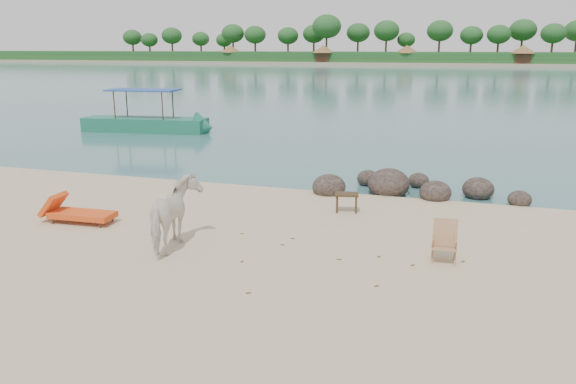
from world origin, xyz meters
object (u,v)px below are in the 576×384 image
Objects in this scene: boulders at (403,188)px; lounge_chair at (82,212)px; deck_chair at (444,244)px; boat_near at (143,97)px; cow at (175,216)px; side_table at (347,204)px.

boulders reaches higher than lounge_chair.
boulders is 7.45× the size of deck_chair.
lounge_chair is at bearing -71.21° from boat_near.
cow is at bearing -63.82° from boat_near.
cow is at bearing -174.91° from deck_chair.
side_table is at bearing -48.81° from boat_near.
boat_near reaches higher than cow.
cow is 3.31m from lounge_chair.
boulders is 17.25m from boat_near.
side_table is 17.82m from boat_near.
deck_chair reaches higher than lounge_chair.
side_table is 0.75× the size of deck_chair.
lounge_chair is at bearing -27.52° from cow.
deck_chair is at bearing -59.18° from side_table.
cow is 5.68m from deck_chair.
cow is 2.90× the size of side_table.
boat_near is (-15.84, 14.79, 1.37)m from deck_chair.
boulders reaches higher than side_table.
lounge_chair is (-3.14, 0.95, -0.46)m from cow.
deck_chair is (8.73, -0.06, 0.11)m from lounge_chair.
boat_near is (-14.44, 9.29, 1.61)m from boulders.
side_table is 0.31× the size of lounge_chair.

